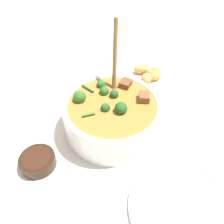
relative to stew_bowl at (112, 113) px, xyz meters
name	(u,v)px	position (x,y,z in m)	size (l,w,h in m)	color
ground_plane	(112,127)	(0.00, 0.00, -0.06)	(4.00, 4.00, 0.00)	silver
stew_bowl	(112,113)	(0.00, 0.00, 0.00)	(0.27, 0.28, 0.27)	white
condiment_bowl	(38,161)	(0.16, 0.16, -0.04)	(0.09, 0.09, 0.03)	black
empty_plate	(185,208)	(-0.20, 0.21, -0.05)	(0.25, 0.25, 0.02)	white
food_plate	(150,74)	(-0.09, -0.27, -0.05)	(0.21, 0.21, 0.05)	white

